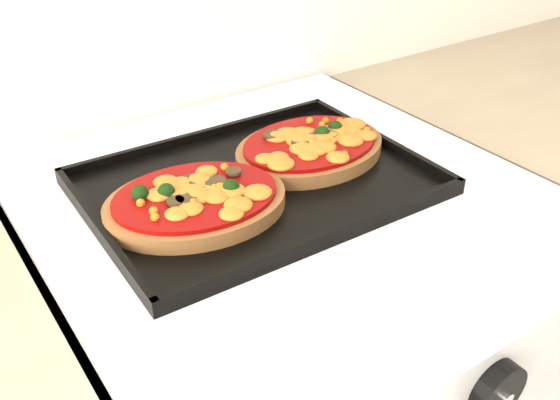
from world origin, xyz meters
TOP-DOWN VIEW (x-y plane):
  - control_panel at (-0.02, 1.39)m, footprint 0.60×0.02m
  - knob_center at (-0.00, 1.37)m, footprint 0.06×0.02m
  - baking_tray at (-0.04, 1.72)m, footprint 0.41×0.31m
  - pizza_left at (-0.13, 1.70)m, footprint 0.24×0.20m
  - pizza_right at (0.06, 1.74)m, footprint 0.21×0.16m

SIDE VIEW (x-z plane):
  - control_panel at x=-0.02m, z-range 0.81..0.90m
  - knob_center at x=0.00m, z-range 0.82..0.89m
  - baking_tray at x=-0.04m, z-range 0.91..0.93m
  - pizza_left at x=-0.13m, z-range 0.92..0.95m
  - pizza_right at x=0.06m, z-range 0.92..0.95m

